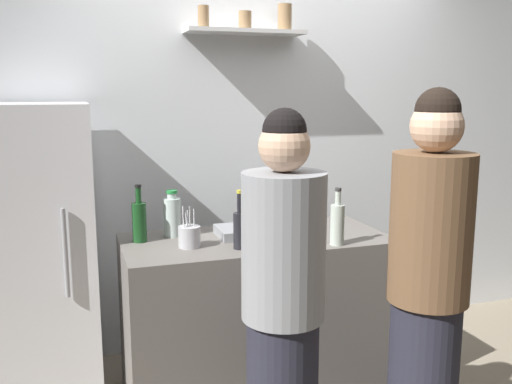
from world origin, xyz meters
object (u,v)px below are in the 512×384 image
baking_pan (249,231)px  water_bottle_plastic (172,216)px  wine_bottle_dark_glass (240,228)px  person_brown_jacket (428,291)px  wine_bottle_pale_glass (337,223)px  person_grey_hoodie (283,309)px  wine_bottle_green_glass (139,220)px  utensil_holder (189,236)px  refrigerator (30,255)px

baking_pan → water_bottle_plastic: water_bottle_plastic is taller
wine_bottle_dark_glass → person_brown_jacket: bearing=-48.3°
wine_bottle_dark_glass → water_bottle_plastic: wine_bottle_dark_glass is taller
wine_bottle_pale_glass → person_grey_hoodie: person_grey_hoodie is taller
wine_bottle_green_glass → wine_bottle_pale_glass: bearing=-21.4°
person_grey_hoodie → wine_bottle_pale_glass: bearing=50.5°
water_bottle_plastic → baking_pan: bearing=-15.8°
utensil_holder → person_grey_hoodie: size_ratio=0.13×
baking_pan → utensil_holder: (-0.35, -0.13, 0.03)m
wine_bottle_dark_glass → wine_bottle_pale_glass: bearing=-9.8°
wine_bottle_dark_glass → person_grey_hoodie: (0.01, -0.59, -0.20)m
baking_pan → wine_bottle_dark_glass: (-0.12, -0.23, 0.08)m
wine_bottle_pale_glass → water_bottle_plastic: size_ratio=1.17×
wine_bottle_pale_glass → wine_bottle_green_glass: bearing=158.6°
wine_bottle_dark_glass → person_grey_hoodie: person_grey_hoodie is taller
person_grey_hoodie → wine_bottle_dark_glass: bearing=95.1°
wine_bottle_pale_glass → person_brown_jacket: (0.13, -0.61, -0.17)m
baking_pan → wine_bottle_dark_glass: bearing=-116.9°
utensil_holder → wine_bottle_pale_glass: 0.76m
wine_bottle_dark_glass → person_grey_hoodie: size_ratio=0.19×
refrigerator → wine_bottle_green_glass: 0.63m
utensil_holder → water_bottle_plastic: size_ratio=0.83×
utensil_holder → wine_bottle_dark_glass: wine_bottle_dark_glass is taller
water_bottle_plastic → person_grey_hoodie: bearing=-73.2°
wine_bottle_green_glass → wine_bottle_dark_glass: 0.54m
person_grey_hoodie → person_brown_jacket: (0.61, -0.10, 0.04)m
wine_bottle_green_glass → person_brown_jacket: bearing=-42.3°
utensil_holder → person_grey_hoodie: bearing=-71.0°
utensil_holder → wine_bottle_pale_glass: bearing=-14.7°
wine_bottle_green_glass → water_bottle_plastic: wine_bottle_green_glass is taller
water_bottle_plastic → person_grey_hoodie: size_ratio=0.16×
baking_pan → wine_bottle_dark_glass: size_ratio=1.14×
refrigerator → wine_bottle_dark_glass: size_ratio=5.36×
utensil_holder → refrigerator: bearing=152.7°
baking_pan → wine_bottle_dark_glass: 0.28m
refrigerator → person_grey_hoodie: person_grey_hoodie is taller
water_bottle_plastic → person_brown_jacket: bearing=-49.2°
refrigerator → wine_bottle_green_glass: (0.56, -0.22, 0.20)m
wine_bottle_pale_glass → utensil_holder: bearing=165.3°
refrigerator → person_grey_hoodie: bearing=-47.1°
refrigerator → wine_bottle_pale_glass: (1.51, -0.60, 0.20)m
wine_bottle_pale_glass → water_bottle_plastic: bearing=150.8°
utensil_holder → wine_bottle_dark_glass: size_ratio=0.71×
water_bottle_plastic → person_grey_hoodie: (0.28, -0.94, -0.21)m
wine_bottle_pale_glass → wine_bottle_dark_glass: (-0.50, 0.09, -0.01)m
refrigerator → baking_pan: (1.14, -0.28, 0.11)m
wine_bottle_dark_glass → water_bottle_plastic: bearing=128.7°
refrigerator → wine_bottle_pale_glass: 1.64m
utensil_holder → person_grey_hoodie: (0.24, -0.70, -0.15)m
utensil_holder → wine_bottle_pale_glass: size_ratio=0.72×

